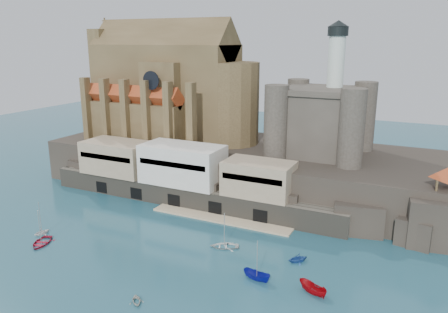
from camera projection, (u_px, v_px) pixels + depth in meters
ground at (163, 256)px, 73.59m from camera, size 300.00×300.00×0.00m
promontory at (251, 168)px, 106.62m from camera, size 100.00×36.00×10.00m
quay at (181, 176)px, 96.37m from camera, size 70.00×12.00×13.05m
church at (171, 91)px, 114.40m from camera, size 47.00×25.93×30.51m
castle_keep at (322, 118)px, 97.79m from camera, size 21.20×21.20×29.30m
rock_outcrop at (442, 222)px, 77.34m from camera, size 14.50×10.50×8.70m
pavilion at (448, 175)px, 75.22m from camera, size 6.40×6.40×5.40m
boat_0 at (42, 244)px, 77.79m from camera, size 4.03×2.47×5.44m
boat_1 at (136, 303)px, 60.42m from camera, size 2.76×2.75×2.81m
boat_2 at (257, 279)px, 66.25m from camera, size 2.06×2.02×4.61m
boat_4 at (42, 234)px, 81.62m from camera, size 2.91×2.09×3.07m
boat_5 at (312, 293)px, 62.71m from camera, size 2.34×2.31×4.68m
boat_6 at (224, 247)px, 76.60m from camera, size 2.38×3.74×5.06m
boat_7 at (298, 262)px, 71.59m from camera, size 3.40×3.36×3.44m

